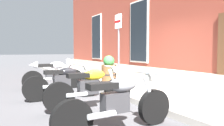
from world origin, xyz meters
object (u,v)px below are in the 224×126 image
(motorcycle_black_naked, at_px, (64,82))
(motorcycle_yellow_naked, at_px, (91,88))
(motorcycle_white_sport, at_px, (56,73))
(barrel_planter, at_px, (109,71))
(parking_sign, at_px, (119,40))
(motorcycle_grey_naked, at_px, (119,103))

(motorcycle_black_naked, xyz_separation_m, motorcycle_yellow_naked, (1.32, 0.22, 0.01))
(motorcycle_white_sport, relative_size, barrel_planter, 2.05)
(motorcycle_white_sport, relative_size, motorcycle_yellow_naked, 0.99)
(motorcycle_black_naked, bearing_deg, motorcycle_white_sport, 173.64)
(parking_sign, distance_m, barrel_planter, 1.30)
(motorcycle_white_sport, distance_m, motorcycle_black_naked, 1.57)
(barrel_planter, bearing_deg, motorcycle_grey_naked, -25.75)
(motorcycle_black_naked, xyz_separation_m, barrel_planter, (-1.01, 1.92, 0.12))
(motorcycle_white_sport, bearing_deg, parking_sign, 53.77)
(motorcycle_grey_naked, relative_size, barrel_planter, 2.17)
(motorcycle_yellow_naked, bearing_deg, parking_sign, 133.94)
(motorcycle_yellow_naked, xyz_separation_m, motorcycle_grey_naked, (1.50, -0.15, -0.00))
(motorcycle_black_naked, xyz_separation_m, motorcycle_grey_naked, (2.82, 0.07, 0.01))
(motorcycle_grey_naked, bearing_deg, motorcycle_white_sport, 178.68)
(motorcycle_white_sport, xyz_separation_m, barrel_planter, (0.55, 1.75, 0.02))
(motorcycle_white_sport, xyz_separation_m, motorcycle_yellow_naked, (2.88, 0.05, -0.09))
(motorcycle_yellow_naked, bearing_deg, motorcycle_grey_naked, -5.62)
(parking_sign, bearing_deg, motorcycle_white_sport, -126.23)
(motorcycle_black_naked, height_order, motorcycle_grey_naked, motorcycle_grey_naked)
(barrel_planter, bearing_deg, motorcycle_black_naked, -62.26)
(motorcycle_white_sport, distance_m, barrel_planter, 1.83)
(motorcycle_black_naked, height_order, barrel_planter, barrel_planter)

